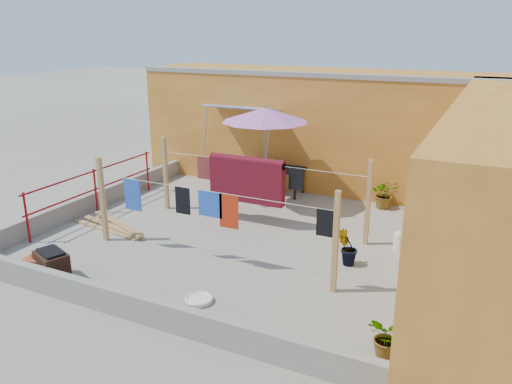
% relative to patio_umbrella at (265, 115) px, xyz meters
% --- Properties ---
extents(ground, '(80.00, 80.00, 0.00)m').
position_rel_patio_umbrella_xyz_m(ground, '(0.42, -2.09, -2.29)').
color(ground, '#9E998E').
rests_on(ground, ground).
extents(wall_back, '(11.00, 3.27, 3.21)m').
position_rel_patio_umbrella_xyz_m(wall_back, '(0.92, 2.60, -0.68)').
color(wall_back, orange).
rests_on(wall_back, ground).
extents(parapet_front, '(8.30, 0.16, 0.44)m').
position_rel_patio_umbrella_xyz_m(parapet_front, '(0.42, -5.67, -2.07)').
color(parapet_front, gray).
rests_on(parapet_front, ground).
extents(parapet_left, '(0.16, 7.30, 0.44)m').
position_rel_patio_umbrella_xyz_m(parapet_left, '(-3.66, -2.09, -2.07)').
color(parapet_left, gray).
rests_on(parapet_left, ground).
extents(red_railing, '(0.05, 4.20, 1.10)m').
position_rel_patio_umbrella_xyz_m(red_railing, '(-3.43, -2.29, -1.57)').
color(red_railing, maroon).
rests_on(red_railing, ground).
extents(clothesline_rig, '(5.09, 2.35, 1.80)m').
position_rel_patio_umbrella_xyz_m(clothesline_rig, '(0.20, -1.53, -1.28)').
color(clothesline_rig, tan).
rests_on(clothesline_rig, ground).
extents(patio_umbrella, '(2.61, 2.61, 2.55)m').
position_rel_patio_umbrella_xyz_m(patio_umbrella, '(0.00, 0.00, 0.00)').
color(patio_umbrella, gray).
rests_on(patio_umbrella, ground).
extents(outdoor_table, '(1.59, 0.83, 0.74)m').
position_rel_patio_umbrella_xyz_m(outdoor_table, '(-0.17, 1.03, -1.62)').
color(outdoor_table, black).
rests_on(outdoor_table, ground).
extents(brick_stack, '(0.59, 0.48, 0.45)m').
position_rel_patio_umbrella_xyz_m(brick_stack, '(-1.97, -5.29, -2.09)').
color(brick_stack, '#9B3C23').
rests_on(brick_stack, ground).
extents(lumber_pile, '(2.13, 0.88, 0.13)m').
position_rel_patio_umbrella_xyz_m(lumber_pile, '(-2.39, -2.97, -2.22)').
color(lumber_pile, tan).
rests_on(lumber_pile, ground).
extents(brazier, '(0.75, 0.62, 0.57)m').
position_rel_patio_umbrella_xyz_m(brazier, '(-1.67, -5.29, -2.01)').
color(brazier, '#321C13').
rests_on(brazier, ground).
extents(white_basin, '(0.47, 0.47, 0.08)m').
position_rel_patio_umbrella_xyz_m(white_basin, '(1.05, -4.80, -2.25)').
color(white_basin, silver).
rests_on(white_basin, ground).
extents(water_jug_a, '(0.20, 0.20, 0.31)m').
position_rel_patio_umbrella_xyz_m(water_jug_a, '(4.12, -1.94, -2.15)').
color(water_jug_a, silver).
rests_on(water_jug_a, ground).
extents(water_jug_b, '(0.24, 0.24, 0.38)m').
position_rel_patio_umbrella_xyz_m(water_jug_b, '(3.60, -1.21, -2.12)').
color(water_jug_b, silver).
rests_on(water_jug_b, ground).
extents(green_hose, '(0.57, 0.57, 0.08)m').
position_rel_patio_umbrella_xyz_m(green_hose, '(3.99, -0.43, -2.25)').
color(green_hose, '#196817').
rests_on(green_hose, ground).
extents(plant_back_a, '(0.83, 0.78, 0.74)m').
position_rel_patio_umbrella_xyz_m(plant_back_a, '(2.79, 1.11, -1.92)').
color(plant_back_a, '#1D5F1B').
rests_on(plant_back_a, ground).
extents(plant_back_b, '(0.43, 0.43, 0.59)m').
position_rel_patio_umbrella_xyz_m(plant_back_b, '(3.94, 0.15, -2.00)').
color(plant_back_b, '#1D5F1B').
rests_on(plant_back_b, ground).
extents(plant_right_a, '(0.56, 0.55, 0.89)m').
position_rel_patio_umbrella_xyz_m(plant_right_a, '(4.12, 0.49, -1.84)').
color(plant_right_a, '#1D5F1B').
rests_on(plant_right_a, ground).
extents(plant_right_b, '(0.50, 0.50, 0.71)m').
position_rel_patio_umbrella_xyz_m(plant_right_b, '(2.84, -2.42, -1.93)').
color(plant_right_b, '#1D5F1B').
rests_on(plant_right_b, ground).
extents(plant_right_c, '(0.69, 0.69, 0.58)m').
position_rel_patio_umbrella_xyz_m(plant_right_c, '(4.12, -4.91, -2.00)').
color(plant_right_c, '#1D5F1B').
rests_on(plant_right_c, ground).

